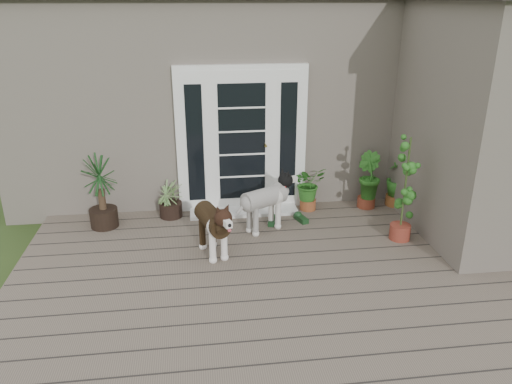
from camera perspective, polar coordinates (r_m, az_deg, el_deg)
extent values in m
cube|color=#6B5B4C|center=(5.75, 2.77, -10.84)|extent=(6.20, 4.60, 0.12)
cube|color=#665E54|center=(9.21, -1.73, 11.58)|extent=(7.40, 4.00, 3.10)
cube|color=#665E54|center=(7.17, 24.98, 6.74)|extent=(1.60, 2.40, 3.10)
cube|color=white|center=(7.27, -1.65, 6.03)|extent=(1.90, 0.14, 2.15)
cube|color=white|center=(7.44, -1.41, -2.20)|extent=(1.60, 0.40, 0.05)
imported|color=#295E1A|center=(7.48, 6.04, 0.18)|extent=(0.59, 0.59, 0.61)
imported|color=#215D1A|center=(7.71, 12.69, 0.53)|extent=(0.53, 0.53, 0.64)
imported|color=#205F1B|center=(7.91, 15.88, 0.67)|extent=(0.57, 0.57, 0.62)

